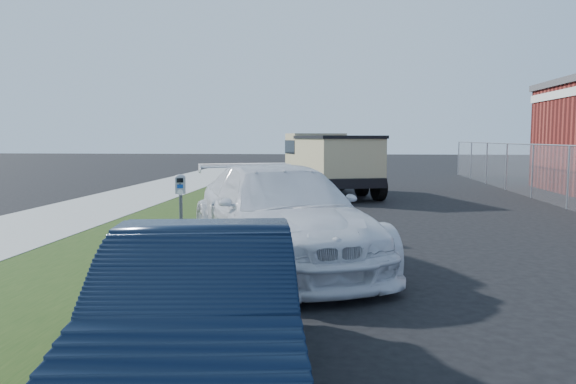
# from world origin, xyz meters

# --- Properties ---
(ground) EXTENTS (120.00, 120.00, 0.00)m
(ground) POSITION_xyz_m (0.00, 0.00, 0.00)
(ground) COLOR black
(ground) RESTS_ON ground
(streetside) EXTENTS (6.12, 50.00, 0.15)m
(streetside) POSITION_xyz_m (-5.57, 2.00, 0.07)
(streetside) COLOR gray
(streetside) RESTS_ON ground
(chainlink_fence) EXTENTS (0.06, 30.06, 30.00)m
(chainlink_fence) POSITION_xyz_m (6.00, 7.00, 1.26)
(chainlink_fence) COLOR slate
(chainlink_fence) RESTS_ON ground
(parking_meter) EXTENTS (0.19, 0.14, 1.28)m
(parking_meter) POSITION_xyz_m (-3.14, -0.17, 1.05)
(parking_meter) COLOR #3F4247
(parking_meter) RESTS_ON ground
(white_wagon) EXTENTS (4.09, 5.82, 1.56)m
(white_wagon) POSITION_xyz_m (-1.41, -0.48, 0.78)
(white_wagon) COLOR white
(white_wagon) RESTS_ON ground
(navy_sedan) EXTENTS (2.03, 4.18, 1.32)m
(navy_sedan) POSITION_xyz_m (-1.46, -5.41, 0.66)
(navy_sedan) COLOR black
(navy_sedan) RESTS_ON ground
(dump_truck) EXTENTS (3.73, 5.93, 2.19)m
(dump_truck) POSITION_xyz_m (-0.85, 10.52, 1.23)
(dump_truck) COLOR black
(dump_truck) RESTS_ON ground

